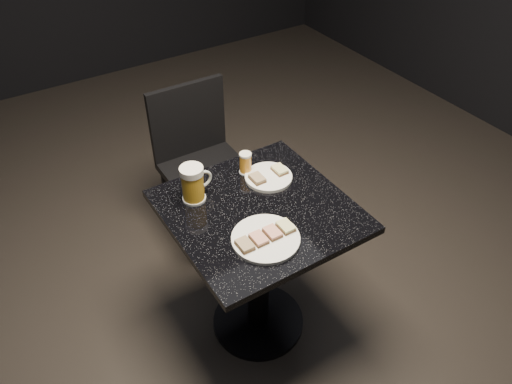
{
  "coord_description": "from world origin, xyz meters",
  "views": [
    {
      "loc": [
        -0.8,
        -1.25,
        2.06
      ],
      "look_at": [
        0.0,
        0.02,
        0.82
      ],
      "focal_mm": 35.0,
      "sensor_mm": 36.0,
      "label": 1
    }
  ],
  "objects_px": {
    "table": "(258,251)",
    "beer_mug": "(193,183)",
    "beer_tumbler": "(245,163)",
    "plate_large": "(266,239)",
    "chair": "(201,158)",
    "plate_small": "(269,177)"
  },
  "relations": [
    {
      "from": "table",
      "to": "beer_mug",
      "type": "xyz_separation_m",
      "value": [
        -0.19,
        0.19,
        0.32
      ]
    },
    {
      "from": "plate_large",
      "to": "table",
      "type": "distance_m",
      "value": 0.31
    },
    {
      "from": "beer_mug",
      "to": "beer_tumbler",
      "type": "height_order",
      "value": "beer_mug"
    },
    {
      "from": "plate_large",
      "to": "beer_mug",
      "type": "xyz_separation_m",
      "value": [
        -0.11,
        0.35,
        0.07
      ]
    },
    {
      "from": "beer_tumbler",
      "to": "chair",
      "type": "bearing_deg",
      "value": 87.12
    },
    {
      "from": "beer_mug",
      "to": "plate_small",
      "type": "bearing_deg",
      "value": -8.29
    },
    {
      "from": "beer_tumbler",
      "to": "plate_small",
      "type": "bearing_deg",
      "value": -56.47
    },
    {
      "from": "beer_tumbler",
      "to": "table",
      "type": "bearing_deg",
      "value": -108.99
    },
    {
      "from": "plate_large",
      "to": "table",
      "type": "relative_size",
      "value": 0.34
    },
    {
      "from": "plate_large",
      "to": "chair",
      "type": "height_order",
      "value": "chair"
    },
    {
      "from": "plate_small",
      "to": "chair",
      "type": "height_order",
      "value": "chair"
    },
    {
      "from": "plate_large",
      "to": "beer_tumbler",
      "type": "relative_size",
      "value": 2.61
    },
    {
      "from": "table",
      "to": "beer_tumbler",
      "type": "distance_m",
      "value": 0.38
    },
    {
      "from": "table",
      "to": "beer_tumbler",
      "type": "relative_size",
      "value": 7.65
    },
    {
      "from": "table",
      "to": "beer_tumbler",
      "type": "bearing_deg",
      "value": 71.01
    },
    {
      "from": "table",
      "to": "beer_mug",
      "type": "height_order",
      "value": "beer_mug"
    },
    {
      "from": "beer_mug",
      "to": "beer_tumbler",
      "type": "xyz_separation_m",
      "value": [
        0.27,
        0.04,
        -0.03
      ]
    },
    {
      "from": "plate_small",
      "to": "chair",
      "type": "bearing_deg",
      "value": 93.2
    },
    {
      "from": "plate_small",
      "to": "table",
      "type": "height_order",
      "value": "plate_small"
    },
    {
      "from": "chair",
      "to": "beer_tumbler",
      "type": "bearing_deg",
      "value": -92.88
    },
    {
      "from": "plate_large",
      "to": "plate_small",
      "type": "relative_size",
      "value": 1.26
    },
    {
      "from": "beer_tumbler",
      "to": "chair",
      "type": "xyz_separation_m",
      "value": [
        0.03,
        0.51,
        -0.3
      ]
    }
  ]
}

